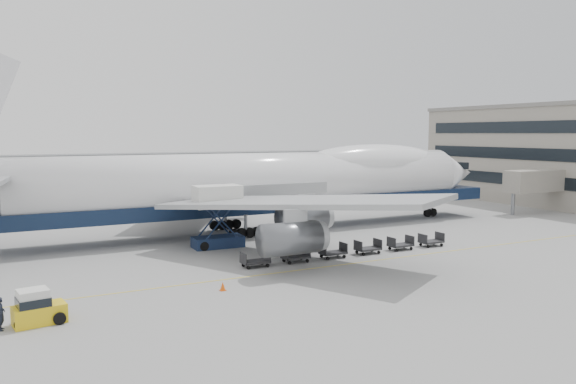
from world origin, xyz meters
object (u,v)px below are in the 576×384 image
airliner (265,182)px  catering_truck (217,212)px  baggage_tug (37,309)px  ground_worker (1,314)px

airliner → catering_truck: (-7.93, -6.18, -2.19)m
airliner → baggage_tug: (-25.01, -22.40, -4.69)m
airliner → catering_truck: airliner is taller
airliner → ground_worker: 35.42m
baggage_tug → ground_worker: bearing=177.3°
catering_truck → ground_worker: catering_truck is taller
airliner → ground_worker: airliner is taller
airliner → ground_worker: size_ratio=34.88×
baggage_tug → catering_truck: bearing=35.3°
airliner → baggage_tug: size_ratio=21.94×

